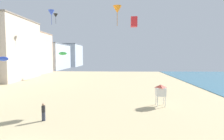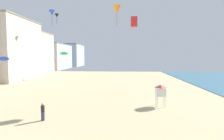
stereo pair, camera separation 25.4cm
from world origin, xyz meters
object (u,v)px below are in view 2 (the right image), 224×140
object	(u,v)px
kite_flyer	(43,111)
kite_blue_parafoil	(4,59)
kite_blue_delta	(52,13)
kite_orange_delta	(117,10)
kite_black_delta	(57,16)
kite_red_box	(134,22)
lifeguard_stand	(160,91)
kite_green_parafoil	(64,53)

from	to	relation	value
kite_flyer	kite_blue_parafoil	world-z (taller)	kite_blue_parafoil
kite_blue_delta	kite_orange_delta	xyz separation A→B (m)	(10.81, -8.72, -1.73)
kite_flyer	kite_black_delta	world-z (taller)	kite_black_delta
kite_flyer	kite_orange_delta	size ratio (longest dim) A/B	0.73
kite_blue_parafoil	kite_black_delta	world-z (taller)	kite_black_delta
kite_red_box	kite_black_delta	distance (m)	28.75
lifeguard_stand	kite_black_delta	bearing A→B (deg)	114.75
kite_blue_parafoil	kite_orange_delta	bearing A→B (deg)	-19.53
kite_green_parafoil	kite_blue_delta	size ratio (longest dim) A/B	0.92
kite_red_box	kite_blue_delta	world-z (taller)	kite_blue_delta
kite_blue_parafoil	kite_orange_delta	distance (m)	19.55
kite_red_box	kite_blue_delta	distance (m)	14.38
kite_blue_parafoil	kite_blue_delta	bearing A→B (deg)	19.85
kite_flyer	kite_black_delta	xyz separation A→B (m)	(-9.03, 29.97, 15.03)
kite_black_delta	kite_orange_delta	bearing A→B (deg)	-57.73
kite_orange_delta	kite_blue_delta	bearing A→B (deg)	141.11
kite_flyer	kite_blue_delta	bearing A→B (deg)	157.35
lifeguard_stand	kite_blue_parafoil	bearing A→B (deg)	149.93
kite_flyer	kite_orange_delta	xyz separation A→B (m)	(6.65, 5.13, 10.25)
kite_red_box	kite_black_delta	xyz separation A→B (m)	(-17.81, 21.85, 5.63)
kite_blue_parafoil	lifeguard_stand	bearing A→B (deg)	-14.32
kite_flyer	kite_blue_parafoil	distance (m)	16.46
kite_flyer	kite_blue_parafoil	xyz separation A→B (m)	(-10.97, 11.38, 4.56)
kite_blue_parafoil	kite_green_parafoil	bearing A→B (deg)	82.49
kite_flyer	kite_red_box	world-z (taller)	kite_red_box
kite_flyer	lifeguard_stand	xyz separation A→B (m)	(11.81, 5.57, 0.92)
kite_flyer	kite_green_parafoil	xyz separation A→B (m)	(-8.20, 32.45, 5.64)
lifeguard_stand	kite_blue_parafoil	size ratio (longest dim) A/B	1.42
kite_blue_parafoil	kite_green_parafoil	distance (m)	21.28
kite_flyer	kite_red_box	xyz separation A→B (m)	(8.78, 8.13, 9.40)
lifeguard_stand	kite_black_delta	size ratio (longest dim) A/B	1.04
kite_orange_delta	kite_black_delta	world-z (taller)	kite_black_delta
kite_blue_parafoil	kite_red_box	xyz separation A→B (m)	(19.76, -3.26, 4.83)
kite_blue_parafoil	kite_blue_delta	world-z (taller)	kite_blue_delta
kite_green_parafoil	kite_orange_delta	world-z (taller)	kite_orange_delta
kite_blue_delta	kite_orange_delta	size ratio (longest dim) A/B	1.05
kite_flyer	kite_blue_delta	size ratio (longest dim) A/B	0.70
kite_blue_parafoil	kite_red_box	bearing A→B (deg)	-9.36
kite_red_box	kite_orange_delta	xyz separation A→B (m)	(-2.13, -3.00, 0.85)
kite_orange_delta	lifeguard_stand	bearing A→B (deg)	4.84
kite_flyer	kite_green_parafoil	size ratio (longest dim) A/B	0.76
kite_green_parafoil	kite_blue_delta	xyz separation A→B (m)	(4.05, -18.61, 6.34)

